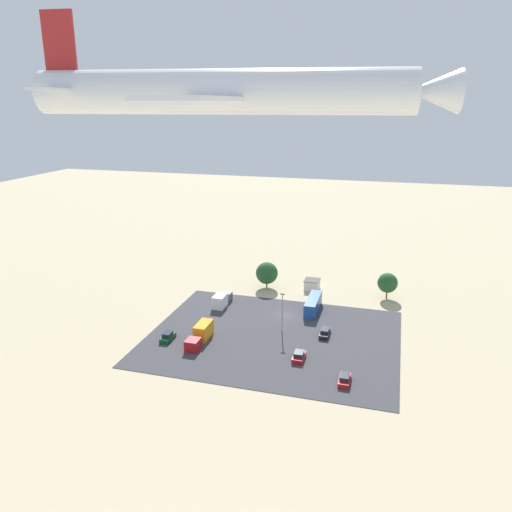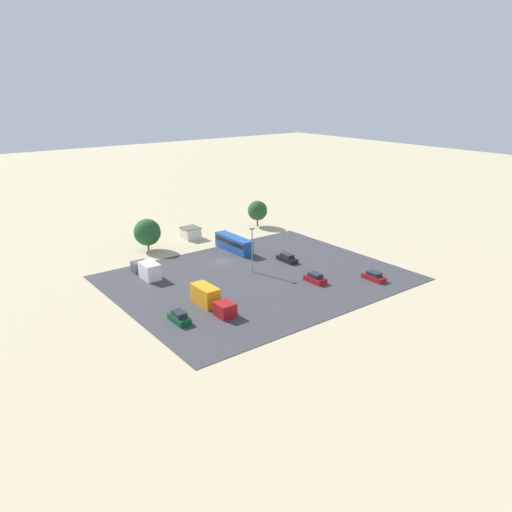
% 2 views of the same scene
% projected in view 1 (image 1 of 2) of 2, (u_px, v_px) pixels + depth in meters
% --- Properties ---
extents(ground_plane, '(400.00, 400.00, 0.00)m').
position_uv_depth(ground_plane, '(285.00, 315.00, 109.51)').
color(ground_plane, tan).
extents(parking_lot_surface, '(48.94, 38.95, 0.08)m').
position_uv_depth(parking_lot_surface, '(273.00, 337.00, 99.38)').
color(parking_lot_surface, '#38383D').
rests_on(parking_lot_surface, ground).
extents(shed_building, '(3.78, 3.82, 2.54)m').
position_uv_depth(shed_building, '(312.00, 284.00, 124.32)').
color(shed_building, silver).
rests_on(shed_building, ground).
extents(bus, '(2.49, 10.24, 3.04)m').
position_uv_depth(bus, '(313.00, 304.00, 111.36)').
color(bus, '#1E4C9E').
rests_on(bus, ground).
extents(parked_car_0, '(1.84, 4.22, 1.48)m').
position_uv_depth(parked_car_0, '(345.00, 379.00, 83.05)').
color(parked_car_0, maroon).
rests_on(parked_car_0, ground).
extents(parked_car_1, '(1.78, 4.63, 1.51)m').
position_uv_depth(parked_car_1, '(325.00, 333.00, 99.80)').
color(parked_car_1, black).
rests_on(parked_car_1, ground).
extents(parked_car_2, '(1.81, 4.00, 1.63)m').
position_uv_depth(parked_car_2, '(168.00, 337.00, 97.94)').
color(parked_car_2, '#0C4723').
rests_on(parked_car_2, ground).
extents(parked_car_3, '(1.96, 4.02, 1.59)m').
position_uv_depth(parked_car_3, '(299.00, 356.00, 90.45)').
color(parked_car_3, maroon).
rests_on(parked_car_3, ground).
extents(parked_truck_0, '(2.59, 7.34, 2.88)m').
position_uv_depth(parked_truck_0, '(222.00, 300.00, 114.40)').
color(parked_truck_0, '#4C5156').
rests_on(parked_truck_0, ground).
extents(parked_truck_1, '(2.47, 9.42, 3.00)m').
position_uv_depth(parked_truck_1, '(201.00, 334.00, 97.47)').
color(parked_truck_1, maroon).
rests_on(parked_truck_1, ground).
extents(tree_near_shed, '(5.52, 5.52, 6.61)m').
position_uv_depth(tree_near_shed, '(267.00, 273.00, 124.74)').
color(tree_near_shed, brown).
rests_on(tree_near_shed, ground).
extents(tree_apron_mid, '(4.73, 4.73, 6.24)m').
position_uv_depth(tree_apron_mid, '(388.00, 283.00, 117.95)').
color(tree_apron_mid, brown).
rests_on(tree_apron_mid, ground).
extents(light_pole_lot_centre, '(0.90, 0.28, 8.22)m').
position_uv_depth(light_pole_lot_centre, '(282.00, 311.00, 100.58)').
color(light_pole_lot_centre, gray).
rests_on(light_pole_lot_centre, ground).
extents(airplane, '(40.78, 33.63, 9.80)m').
position_uv_depth(airplane, '(236.00, 92.00, 47.89)').
color(airplane, white).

